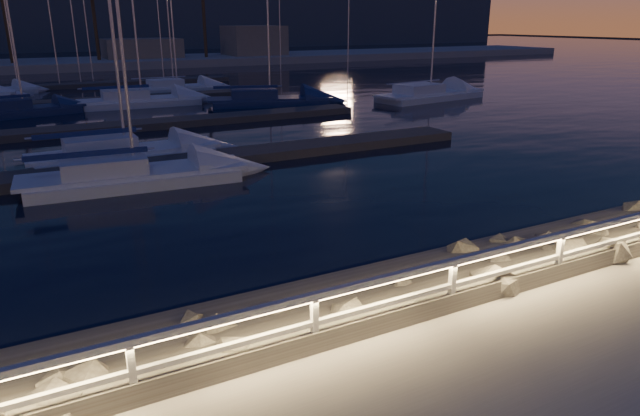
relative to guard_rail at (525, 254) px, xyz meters
The scene contains 13 objects.
ground 0.78m from the guard_rail, ahead, with size 400.00×400.00×0.00m, color #A09A90.
harbor_water 31.27m from the guard_rail, 89.87° to the left, with size 400.00×440.00×0.60m.
guard_rail is the anchor object (origin of this frame).
riprap 5.90m from the guard_rail, behind, with size 35.75×3.00×1.41m.
floating_docks 32.52m from the guard_rail, 89.88° to the left, with size 22.00×36.00×0.40m.
far_shore 74.05m from the guard_rail, 90.04° to the left, with size 160.00×14.00×5.20m.
sailboat_b 18.76m from the guard_rail, 105.42° to the left, with size 8.06×2.55×13.64m.
sailboat_c 15.14m from the guard_rail, 110.88° to the left, with size 8.38×3.10×13.93m.
sailboat_g 35.18m from the guard_rail, 91.20° to the left, with size 8.88×3.10×14.83m.
sailboat_h 34.24m from the guard_rail, 54.66° to the left, with size 10.11×4.33×16.58m.
sailboat_j 35.21m from the guard_rail, 103.78° to the left, with size 7.55×3.50×12.43m.
sailboat_k 42.46m from the guard_rail, 84.89° to the left, with size 7.95×2.59×13.37m.
sailboat_l 32.13m from the guard_rail, 76.31° to the left, with size 9.28×5.07×15.13m.
Camera 1 is at (-8.97, -7.55, 5.37)m, focal length 32.00 mm.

